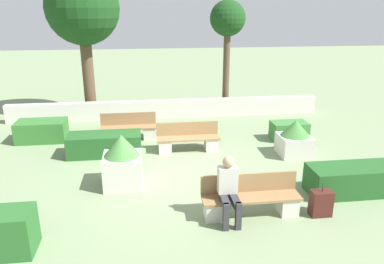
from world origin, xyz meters
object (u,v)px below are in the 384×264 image
at_px(bench_right_side, 129,130).
at_px(planter_corner_right, 122,161).
at_px(bench_left_side, 188,141).
at_px(tree_leftmost, 83,10).
at_px(bench_front, 251,200).
at_px(suitcase, 321,203).
at_px(tree_center_left, 228,23).
at_px(planter_corner_left, 295,138).
at_px(person_seated_man, 229,187).

distance_m(bench_right_side, planter_corner_right, 3.30).
bearing_deg(bench_left_side, tree_leftmost, 134.03).
distance_m(bench_front, suitcase, 1.42).
xyz_separation_m(bench_right_side, tree_center_left, (3.77, 2.88, 3.15)).
relative_size(bench_left_side, bench_right_side, 1.04).
bearing_deg(planter_corner_left, bench_right_side, 157.56).
height_order(bench_right_side, tree_center_left, tree_center_left).
height_order(bench_front, planter_corner_left, planter_corner_left).
height_order(person_seated_man, tree_leftmost, tree_leftmost).
bearing_deg(planter_corner_left, planter_corner_right, -164.34).
xyz_separation_m(planter_corner_right, tree_center_left, (3.80, 6.16, 2.85)).
relative_size(bench_front, bench_right_side, 1.14).
xyz_separation_m(bench_front, suitcase, (1.40, -0.21, -0.05)).
relative_size(planter_corner_left, suitcase, 1.38).
height_order(person_seated_man, planter_corner_right, person_seated_man).
relative_size(person_seated_man, tree_center_left, 0.31).
bearing_deg(suitcase, bench_left_side, 119.61).
bearing_deg(tree_leftmost, bench_front, -62.86).
distance_m(person_seated_man, planter_corner_right, 2.80).
bearing_deg(tree_leftmost, person_seated_man, -66.10).
bearing_deg(tree_leftmost, tree_center_left, -2.18).
bearing_deg(tree_leftmost, suitcase, -56.20).
xyz_separation_m(planter_corner_left, planter_corner_right, (-4.75, -1.33, 0.12)).
xyz_separation_m(bench_right_side, person_seated_man, (2.09, -5.11, 0.42)).
distance_m(suitcase, tree_center_left, 8.67).
bearing_deg(planter_corner_right, bench_front, -32.76).
bearing_deg(tree_leftmost, planter_corner_right, -76.69).
distance_m(planter_corner_left, tree_leftmost, 8.73).
distance_m(person_seated_man, planter_corner_left, 4.12).
distance_m(bench_left_side, suitcase, 4.51).
xyz_separation_m(bench_left_side, tree_center_left, (2.01, 4.13, 3.15)).
xyz_separation_m(suitcase, tree_center_left, (-0.22, 8.05, 3.19)).
bearing_deg(planter_corner_left, bench_left_side, 166.78).
distance_m(bench_front, planter_corner_left, 3.70).
xyz_separation_m(bench_left_side, suitcase, (2.23, -3.92, -0.04)).
xyz_separation_m(bench_front, bench_left_side, (-0.83, 3.71, -0.01)).
bearing_deg(planter_corner_left, bench_front, -125.28).
relative_size(bench_front, bench_left_side, 1.09).
bearing_deg(bench_right_side, planter_corner_right, -91.55).
distance_m(planter_corner_right, tree_center_left, 7.78).
distance_m(tree_leftmost, tree_center_left, 5.33).
relative_size(planter_corner_left, planter_corner_right, 0.81).
relative_size(bench_left_side, tree_leftmost, 0.34).
height_order(person_seated_man, suitcase, person_seated_man).
bearing_deg(suitcase, bench_front, 171.52).
bearing_deg(bench_left_side, person_seated_man, -78.34).
xyz_separation_m(bench_front, person_seated_man, (-0.50, -0.14, 0.41)).
distance_m(planter_corner_right, tree_leftmost, 7.33).
distance_m(bench_front, tree_center_left, 8.53).
bearing_deg(tree_center_left, suitcase, -88.44).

